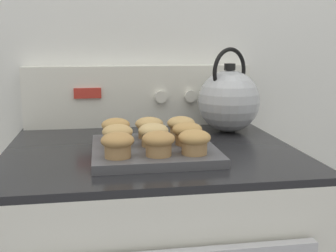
{
  "coord_description": "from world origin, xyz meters",
  "views": [
    {
      "loc": [
        -0.13,
        -0.76,
        1.18
      ],
      "look_at": [
        0.04,
        0.27,
        0.96
      ],
      "focal_mm": 45.0,
      "sensor_mm": 36.0,
      "label": 1
    }
  ],
  "objects": [
    {
      "name": "muffin_r2_c0",
      "position": [
        -0.09,
        0.36,
        0.94
      ],
      "size": [
        0.08,
        0.08,
        0.06
      ],
      "color": "tan",
      "rests_on": "muffin_pan"
    },
    {
      "name": "muffin_r2_c1",
      "position": [
        -0.0,
        0.36,
        0.94
      ],
      "size": [
        0.08,
        0.08,
        0.06
      ],
      "color": "#A37A4C",
      "rests_on": "muffin_pan"
    },
    {
      "name": "muffin_r1_c0",
      "position": [
        -0.09,
        0.27,
        0.94
      ],
      "size": [
        0.08,
        0.08,
        0.06
      ],
      "color": "tan",
      "rests_on": "muffin_pan"
    },
    {
      "name": "muffin_r1_c2",
      "position": [
        0.09,
        0.27,
        0.94
      ],
      "size": [
        0.08,
        0.08,
        0.06
      ],
      "color": "olive",
      "rests_on": "muffin_pan"
    },
    {
      "name": "muffin_r2_c2",
      "position": [
        0.09,
        0.36,
        0.94
      ],
      "size": [
        0.08,
        0.08,
        0.06
      ],
      "color": "tan",
      "rests_on": "muffin_pan"
    },
    {
      "name": "tea_kettle",
      "position": [
        0.27,
        0.51,
        0.99
      ],
      "size": [
        0.22,
        0.2,
        0.27
      ],
      "color": "#ADAFB5",
      "rests_on": "stove_range"
    },
    {
      "name": "muffin_r0_c0",
      "position": [
        -0.09,
        0.18,
        0.94
      ],
      "size": [
        0.08,
        0.08,
        0.06
      ],
      "color": "#A37A4C",
      "rests_on": "muffin_pan"
    },
    {
      "name": "muffin_r0_c2",
      "position": [
        0.09,
        0.18,
        0.94
      ],
      "size": [
        0.08,
        0.08,
        0.06
      ],
      "color": "#A37A4C",
      "rests_on": "muffin_pan"
    },
    {
      "name": "wall_back",
      "position": [
        0.0,
        0.71,
        1.2
      ],
      "size": [
        8.0,
        0.05,
        2.4
      ],
      "color": "silver",
      "rests_on": "ground_plane"
    },
    {
      "name": "muffin_pan",
      "position": [
        -0.0,
        0.27,
        0.9
      ],
      "size": [
        0.31,
        0.31,
        0.02
      ],
      "color": "#4C4C51",
      "rests_on": "stove_range"
    },
    {
      "name": "muffin_r1_c1",
      "position": [
        -0.0,
        0.27,
        0.94
      ],
      "size": [
        0.08,
        0.08,
        0.06
      ],
      "color": "tan",
      "rests_on": "muffin_pan"
    },
    {
      "name": "muffin_r0_c1",
      "position": [
        -0.0,
        0.18,
        0.94
      ],
      "size": [
        0.08,
        0.08,
        0.06
      ],
      "color": "#A37A4C",
      "rests_on": "muffin_pan"
    },
    {
      "name": "control_panel",
      "position": [
        0.0,
        0.65,
        0.99
      ],
      "size": [
        0.76,
        0.07,
        0.2
      ],
      "color": "silver",
      "rests_on": "stove_range"
    }
  ]
}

